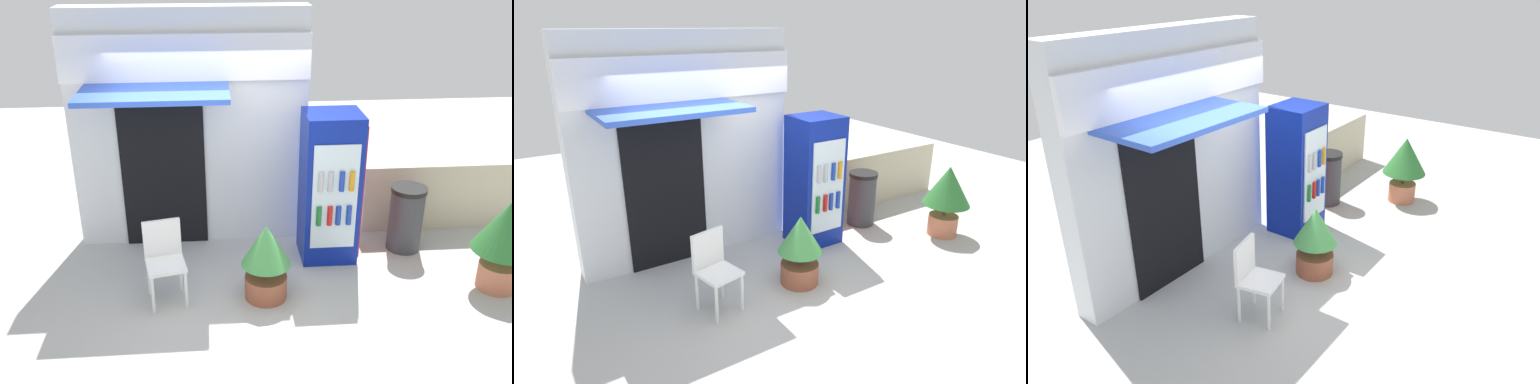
% 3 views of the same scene
% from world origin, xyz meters
% --- Properties ---
extents(ground, '(16.00, 16.00, 0.00)m').
position_xyz_m(ground, '(0.00, 0.00, 0.00)').
color(ground, '#B2B2AD').
extents(storefront_building, '(2.90, 1.23, 2.97)m').
position_xyz_m(storefront_building, '(-0.33, 1.48, 1.53)').
color(storefront_building, silver).
rests_on(storefront_building, ground).
extents(drink_cooler, '(0.68, 0.65, 1.86)m').
position_xyz_m(drink_cooler, '(1.35, 0.85, 0.93)').
color(drink_cooler, navy).
rests_on(drink_cooler, ground).
extents(plastic_chair, '(0.49, 0.48, 0.91)m').
position_xyz_m(plastic_chair, '(-0.61, 0.09, 0.53)').
color(plastic_chair, white).
rests_on(plastic_chair, ground).
extents(potted_plant_near_shop, '(0.54, 0.54, 0.89)m').
position_xyz_m(potted_plant_near_shop, '(0.50, -0.00, 0.50)').
color(potted_plant_near_shop, '#995138').
rests_on(potted_plant_near_shop, ground).
extents(potted_plant_curbside, '(0.68, 0.68, 1.08)m').
position_xyz_m(potted_plant_curbside, '(3.14, -0.04, 0.68)').
color(potted_plant_curbside, '#BC6B4C').
rests_on(potted_plant_curbside, ground).
extents(trash_bin, '(0.44, 0.44, 0.86)m').
position_xyz_m(trash_bin, '(2.37, 0.93, 0.43)').
color(trash_bin, '#38383D').
rests_on(trash_bin, ground).
extents(stone_boundary_wall, '(2.63, 0.21, 0.93)m').
position_xyz_m(stone_boundary_wall, '(3.26, 1.50, 0.46)').
color(stone_boundary_wall, beige).
rests_on(stone_boundary_wall, ground).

